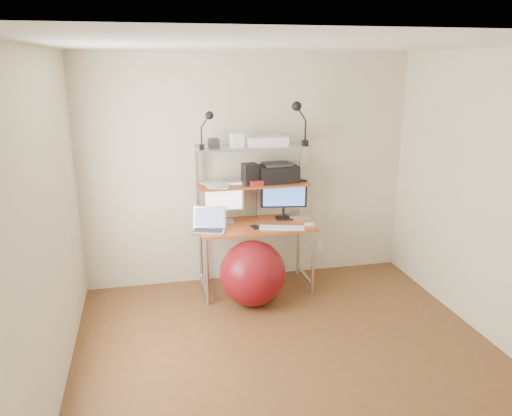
{
  "coord_description": "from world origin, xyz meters",
  "views": [
    {
      "loc": [
        -1.09,
        -3.44,
        2.39
      ],
      "look_at": [
        -0.06,
        1.15,
        1.01
      ],
      "focal_mm": 35.0,
      "sensor_mm": 36.0,
      "label": 1
    }
  ],
  "objects_px": {
    "exercise_ball": "(253,273)",
    "laptop": "(209,226)",
    "monitor_silver": "(224,199)",
    "monitor_black": "(284,196)",
    "printer": "(277,173)"
  },
  "relations": [
    {
      "from": "exercise_ball",
      "to": "laptop",
      "type": "bearing_deg",
      "value": 147.43
    },
    {
      "from": "monitor_silver",
      "to": "monitor_black",
      "type": "height_order",
      "value": "monitor_black"
    },
    {
      "from": "monitor_silver",
      "to": "laptop",
      "type": "bearing_deg",
      "value": -126.72
    },
    {
      "from": "laptop",
      "to": "exercise_ball",
      "type": "height_order",
      "value": "laptop"
    },
    {
      "from": "printer",
      "to": "exercise_ball",
      "type": "relative_size",
      "value": 0.67
    },
    {
      "from": "monitor_silver",
      "to": "laptop",
      "type": "relative_size",
      "value": 1.19
    },
    {
      "from": "laptop",
      "to": "printer",
      "type": "distance_m",
      "value": 0.93
    },
    {
      "from": "laptop",
      "to": "monitor_black",
      "type": "bearing_deg",
      "value": 32.9
    },
    {
      "from": "monitor_black",
      "to": "printer",
      "type": "height_order",
      "value": "printer"
    },
    {
      "from": "laptop",
      "to": "printer",
      "type": "height_order",
      "value": "printer"
    },
    {
      "from": "laptop",
      "to": "printer",
      "type": "relative_size",
      "value": 0.89
    },
    {
      "from": "monitor_silver",
      "to": "monitor_black",
      "type": "relative_size",
      "value": 0.95
    },
    {
      "from": "monitor_black",
      "to": "exercise_ball",
      "type": "relative_size",
      "value": 0.75
    },
    {
      "from": "monitor_silver",
      "to": "laptop",
      "type": "xyz_separation_m",
      "value": [
        -0.19,
        -0.24,
        -0.21
      ]
    },
    {
      "from": "monitor_silver",
      "to": "laptop",
      "type": "height_order",
      "value": "monitor_silver"
    }
  ]
}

